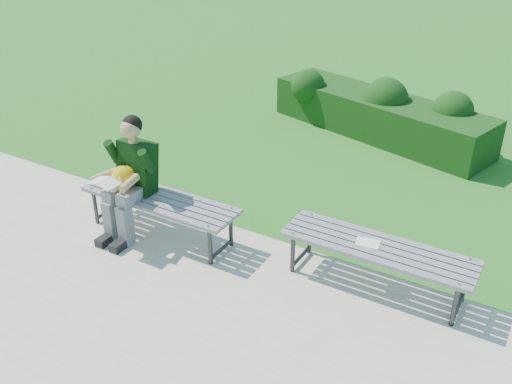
{
  "coord_description": "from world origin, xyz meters",
  "views": [
    {
      "loc": [
        2.87,
        -4.58,
        3.4
      ],
      "look_at": [
        0.34,
        -0.29,
        0.72
      ],
      "focal_mm": 40.0,
      "sensor_mm": 36.0,
      "label": 1
    }
  ],
  "objects": [
    {
      "name": "ground",
      "position": [
        0.0,
        0.0,
        0.0
      ],
      "size": [
        80.0,
        80.0,
        0.0
      ],
      "color": "#1D6C19",
      "rests_on": "ground"
    },
    {
      "name": "bench_right",
      "position": [
        1.61,
        -0.23,
        0.42
      ],
      "size": [
        1.8,
        0.5,
        0.46
      ],
      "color": "gray",
      "rests_on": "walkway"
    },
    {
      "name": "walkway",
      "position": [
        0.0,
        -1.75,
        0.01
      ],
      "size": [
        30.0,
        3.5,
        0.02
      ],
      "color": "beige",
      "rests_on": "ground"
    },
    {
      "name": "seated_boy",
      "position": [
        -1.01,
        -0.63,
        0.71
      ],
      "size": [
        0.56,
        0.76,
        1.31
      ],
      "color": "slate",
      "rests_on": "walkway"
    },
    {
      "name": "bench_left",
      "position": [
        -0.71,
        -0.53,
        0.42
      ],
      "size": [
        1.8,
        0.5,
        0.46
      ],
      "color": "gray",
      "rests_on": "walkway"
    },
    {
      "name": "hedge",
      "position": [
        0.34,
        3.44,
        0.37
      ],
      "size": [
        3.62,
        1.82,
        0.91
      ],
      "color": "#173612",
      "rests_on": "ground"
    },
    {
      "name": "paper_sheet",
      "position": [
        1.51,
        -0.23,
        0.47
      ],
      "size": [
        0.25,
        0.2,
        0.01
      ],
      "color": "white",
      "rests_on": "bench_right"
    }
  ]
}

